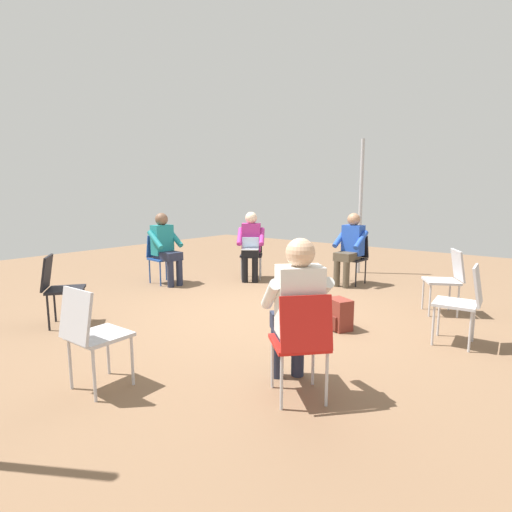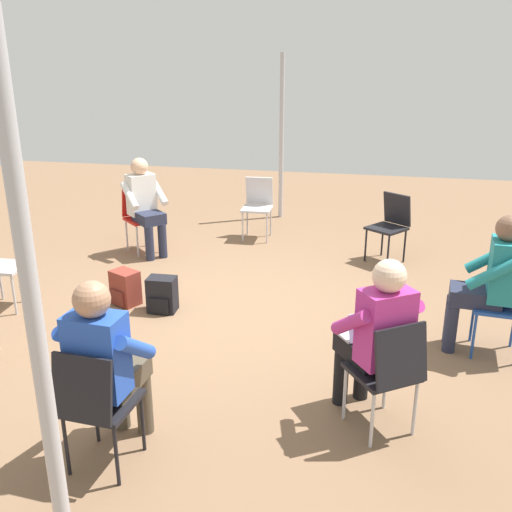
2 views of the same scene
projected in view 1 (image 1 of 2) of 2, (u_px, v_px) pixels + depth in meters
name	position (u px, v px, depth m)	size (l,w,h in m)	color
ground_plane	(258.00, 312.00, 5.31)	(14.82, 14.82, 0.00)	brown
chair_north	(464.00, 299.00, 4.09)	(0.43, 0.47, 0.85)	#B7B7BC
chair_east	(91.00, 331.00, 3.12)	(0.45, 0.41, 0.85)	#B7B7BC
chair_southwest	(252.00, 252.00, 7.47)	(0.58, 0.57, 0.85)	black
chair_southeast	(59.00, 285.00, 4.71)	(0.58, 0.57, 0.85)	black
chair_south	(160.00, 255.00, 7.04)	(0.44, 0.47, 0.85)	#1E4799
chair_west	(355.00, 255.00, 7.00)	(0.46, 0.42, 0.85)	black
chair_northwest	(447.00, 277.00, 5.18)	(0.55, 0.57, 0.85)	#B7B7BC
chair_northeast	(301.00, 339.00, 2.96)	(0.58, 0.59, 0.85)	red
person_with_laptop	(251.00, 242.00, 7.27)	(0.64, 0.63, 1.24)	black
person_in_white	(296.00, 307.00, 3.09)	(0.63, 0.63, 1.24)	#23283D
person_in_blue	(350.00, 245.00, 6.85)	(0.54, 0.51, 1.24)	#4C4233
person_in_teal	(165.00, 245.00, 6.89)	(0.53, 0.55, 1.24)	#23283D
backpack_near_laptop_user	(310.00, 308.00, 4.97)	(0.26, 0.29, 0.36)	black
backpack_by_empty_chair	(339.00, 316.00, 4.63)	(0.31, 0.34, 0.36)	maroon
tent_pole_near	(360.00, 207.00, 7.81)	(0.07, 0.07, 2.61)	#B2B2B7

